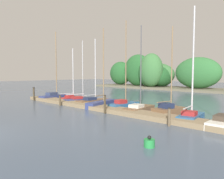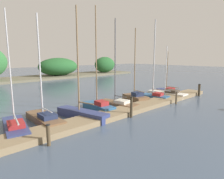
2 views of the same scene
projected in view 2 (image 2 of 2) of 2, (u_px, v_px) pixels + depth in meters
dock_pier at (116, 113)px, 14.34m from camera, size 26.44×1.80×0.35m
sailboat_2 at (15, 126)px, 11.36m from camera, size 1.80×4.10×6.89m
sailboat_3 at (44, 117)px, 12.80m from camera, size 1.35×4.18×6.94m
sailboat_4 at (80, 112)px, 13.70m from camera, size 1.79×4.45×7.60m
sailboat_5 at (98, 105)px, 15.69m from camera, size 1.22×3.47×8.09m
sailboat_6 at (117, 103)px, 16.84m from camera, size 1.82×4.05×7.36m
sailboat_7 at (135, 97)px, 18.87m from camera, size 1.86×3.01×6.91m
sailboat_8 at (154, 95)px, 19.72m from camera, size 1.61×3.25×7.83m
sailboat_9 at (167, 93)px, 21.29m from camera, size 1.37×4.45×5.38m
sailboat_10 at (167, 90)px, 23.51m from camera, size 1.52×3.10×4.88m
mooring_piling_1 at (48, 135)px, 9.41m from camera, size 0.21×0.21×1.08m
mooring_piling_2 at (131, 107)px, 13.78m from camera, size 0.21×0.21×1.53m
mooring_piling_3 at (176, 98)px, 17.68m from camera, size 0.20×0.20×1.15m
mooring_piling_4 at (199, 90)px, 21.30m from camera, size 0.28×0.28×1.33m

